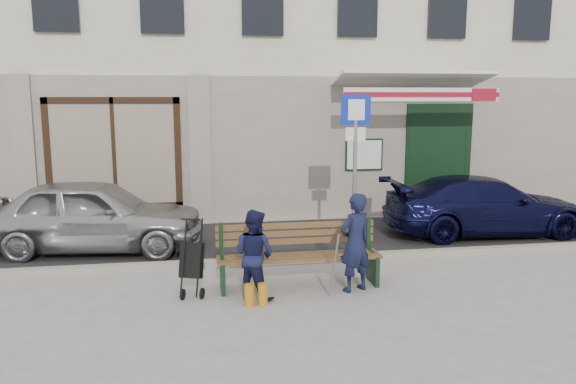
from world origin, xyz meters
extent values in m
plane|color=#9E9991|center=(0.00, 0.00, 0.00)|extent=(80.00, 80.00, 0.00)
cube|color=#282828|center=(0.00, 3.10, 0.01)|extent=(60.00, 3.20, 0.01)
cube|color=#9E9384|center=(0.00, 1.50, 0.06)|extent=(60.00, 0.18, 0.12)
cube|color=beige|center=(0.00, 8.50, 5.00)|extent=(20.00, 7.00, 10.00)
cube|color=#9E9384|center=(0.00, 4.96, 1.60)|extent=(20.00, 0.12, 3.20)
cube|color=maroon|center=(-3.20, 5.02, 1.55)|extent=(2.50, 0.12, 2.00)
cube|color=black|center=(4.10, 4.88, 1.30)|extent=(1.60, 0.10, 2.60)
cube|color=black|center=(4.10, 5.35, 1.20)|extent=(1.25, 0.90, 2.40)
cube|color=white|center=(2.30, 4.85, 1.45)|extent=(0.80, 0.03, 0.65)
cube|color=white|center=(3.20, 4.62, 3.08)|extent=(3.40, 1.72, 0.42)
cube|color=white|center=(3.20, 3.77, 2.80)|extent=(3.40, 0.05, 0.28)
cube|color=maroon|center=(3.20, 3.74, 2.80)|extent=(3.40, 0.02, 0.10)
imported|color=#A7A7AB|center=(-3.34, 2.86, 0.66)|extent=(4.06, 2.02, 1.33)
imported|color=black|center=(4.24, 2.87, 0.59)|extent=(4.12, 1.79, 1.18)
cylinder|color=gray|center=(1.23, 1.92, 1.35)|extent=(0.07, 0.07, 2.69)
cube|color=#0C27AC|center=(1.23, 1.92, 2.54)|extent=(0.52, 0.03, 0.52)
cube|color=white|center=(1.23, 1.89, 2.54)|extent=(0.29, 0.02, 0.35)
cube|color=white|center=(1.23, 1.92, 2.12)|extent=(0.35, 0.03, 0.23)
cube|color=brown|center=(-0.05, 0.34, 0.45)|extent=(2.40, 0.50, 0.04)
cube|color=brown|center=(-0.05, 0.62, 0.74)|extent=(2.40, 0.10, 0.36)
cube|color=#163219|center=(-1.17, 0.34, 0.23)|extent=(0.06, 0.50, 0.45)
cube|color=#163219|center=(1.07, 0.34, 0.23)|extent=(0.06, 0.50, 0.45)
cube|color=white|center=(0.70, 0.24, 0.48)|extent=(0.34, 0.25, 0.11)
cylinder|color=gray|center=(0.30, -0.33, 0.50)|extent=(0.07, 0.34, 0.96)
cylinder|color=#B97512|center=(-0.85, -0.31, 0.15)|extent=(0.13, 0.13, 0.30)
cylinder|color=#B97512|center=(-0.67, -0.31, 0.15)|extent=(0.13, 0.13, 0.30)
imported|color=#121733|center=(0.70, 0.04, 0.71)|extent=(0.62, 0.53, 1.43)
imported|color=#141639|center=(-0.75, -0.03, 0.63)|extent=(0.77, 0.76, 1.26)
cylinder|color=black|center=(-1.73, 0.07, 0.08)|extent=(0.08, 0.15, 0.15)
cylinder|color=black|center=(-1.47, 0.07, 0.08)|extent=(0.08, 0.15, 0.15)
cube|color=black|center=(-1.60, 0.29, 0.49)|extent=(0.38, 0.36, 0.52)
cylinder|color=black|center=(-1.60, 0.42, 1.05)|extent=(0.28, 0.12, 0.02)
camera|label=1|loc=(-1.51, -7.43, 2.77)|focal=35.00mm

